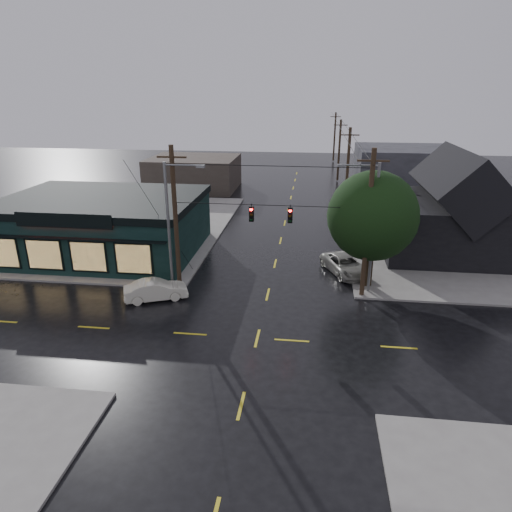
# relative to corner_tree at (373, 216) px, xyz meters

# --- Properties ---
(ground_plane) EXTENTS (160.00, 160.00, 0.00)m
(ground_plane) POSITION_rel_corner_tree_xyz_m (-7.00, -8.27, -5.30)
(ground_plane) COLOR black
(sidewalk_nw) EXTENTS (28.00, 28.00, 0.15)m
(sidewalk_nw) POSITION_rel_corner_tree_xyz_m (-27.00, 11.73, -5.22)
(sidewalk_nw) COLOR slate
(sidewalk_nw) RESTS_ON ground
(sidewalk_ne) EXTENTS (28.00, 28.00, 0.15)m
(sidewalk_ne) POSITION_rel_corner_tree_xyz_m (13.00, 11.73, -5.22)
(sidewalk_ne) COLOR slate
(sidewalk_ne) RESTS_ON ground
(pizza_shop) EXTENTS (16.30, 12.34, 4.90)m
(pizza_shop) POSITION_rel_corner_tree_xyz_m (-22.00, 4.68, -2.74)
(pizza_shop) COLOR black
(pizza_shop) RESTS_ON ground
(ne_building) EXTENTS (12.60, 11.60, 8.75)m
(ne_building) POSITION_rel_corner_tree_xyz_m (8.00, 8.73, -0.82)
(ne_building) COLOR black
(ne_building) RESTS_ON ground
(corner_tree) EXTENTS (6.27, 6.27, 8.31)m
(corner_tree) POSITION_rel_corner_tree_xyz_m (0.00, 0.00, 0.00)
(corner_tree) COLOR black
(corner_tree) RESTS_ON ground
(utility_pole_nw) EXTENTS (2.00, 0.32, 10.15)m
(utility_pole_nw) POSITION_rel_corner_tree_xyz_m (-13.50, -1.77, -5.30)
(utility_pole_nw) COLOR black
(utility_pole_nw) RESTS_ON ground
(utility_pole_ne) EXTENTS (2.00, 0.32, 10.15)m
(utility_pole_ne) POSITION_rel_corner_tree_xyz_m (-0.50, -1.77, -5.30)
(utility_pole_ne) COLOR black
(utility_pole_ne) RESTS_ON ground
(utility_pole_far_a) EXTENTS (2.00, 0.32, 9.65)m
(utility_pole_far_a) POSITION_rel_corner_tree_xyz_m (-0.50, 19.73, -5.30)
(utility_pole_far_a) COLOR black
(utility_pole_far_a) RESTS_ON ground
(utility_pole_far_b) EXTENTS (2.00, 0.32, 9.15)m
(utility_pole_far_b) POSITION_rel_corner_tree_xyz_m (-0.50, 39.73, -5.30)
(utility_pole_far_b) COLOR black
(utility_pole_far_b) RESTS_ON ground
(utility_pole_far_c) EXTENTS (2.00, 0.32, 9.15)m
(utility_pole_far_c) POSITION_rel_corner_tree_xyz_m (-0.50, 59.73, -5.30)
(utility_pole_far_c) COLOR black
(utility_pole_far_c) RESTS_ON ground
(span_signal_assembly) EXTENTS (13.00, 0.48, 1.23)m
(span_signal_assembly) POSITION_rel_corner_tree_xyz_m (-6.90, -1.77, 0.40)
(span_signal_assembly) COLOR black
(span_signal_assembly) RESTS_ON ground
(streetlight_nw) EXTENTS (5.40, 0.30, 9.15)m
(streetlight_nw) POSITION_rel_corner_tree_xyz_m (-13.80, -2.47, -5.30)
(streetlight_nw) COLOR slate
(streetlight_nw) RESTS_ON ground
(streetlight_ne) EXTENTS (5.40, 0.30, 9.15)m
(streetlight_ne) POSITION_rel_corner_tree_xyz_m (0.00, -1.07, -5.30)
(streetlight_ne) COLOR slate
(streetlight_ne) RESTS_ON ground
(bg_building_west) EXTENTS (12.00, 10.00, 4.40)m
(bg_building_west) POSITION_rel_corner_tree_xyz_m (-21.00, 31.73, -3.10)
(bg_building_west) COLOR #362D27
(bg_building_west) RESTS_ON ground
(bg_building_east) EXTENTS (14.00, 12.00, 5.60)m
(bg_building_east) POSITION_rel_corner_tree_xyz_m (9.00, 36.73, -2.50)
(bg_building_east) COLOR #2A292F
(bg_building_east) RESTS_ON ground
(sedan_cream) EXTENTS (4.49, 3.03, 1.40)m
(sedan_cream) POSITION_rel_corner_tree_xyz_m (-14.50, -4.01, -4.60)
(sedan_cream) COLOR silver
(sedan_cream) RESTS_ON ground
(suv_silver) EXTENTS (4.14, 5.54, 1.40)m
(suv_silver) POSITION_rel_corner_tree_xyz_m (-1.43, 2.33, -4.60)
(suv_silver) COLOR gray
(suv_silver) RESTS_ON ground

